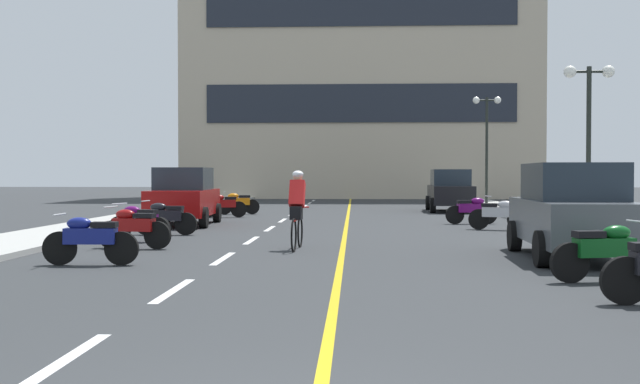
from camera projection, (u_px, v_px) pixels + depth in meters
ground_plane at (339, 222)px, 25.41m from camera, size 140.00×140.00×0.00m
curb_left at (150, 215)px, 28.73m from camera, size 2.40×72.00×0.12m
curb_right at (536, 216)px, 28.08m from camera, size 2.40×72.00×0.12m
lane_dash_0 at (63, 361)px, 6.53m from camera, size 0.14×2.20×0.01m
lane_dash_1 at (173, 290)px, 10.52m from camera, size 0.14×2.20×0.01m
lane_dash_2 at (223, 258)px, 14.52m from camera, size 0.14×2.20×0.01m
lane_dash_3 at (252, 240)px, 18.51m from camera, size 0.14×2.20×0.01m
lane_dash_4 at (270, 229)px, 22.51m from camera, size 0.14×2.20×0.01m
lane_dash_5 at (283, 220)px, 26.50m from camera, size 0.14×2.20×0.01m
lane_dash_6 at (292, 214)px, 30.50m from camera, size 0.14×2.20×0.01m
lane_dash_7 at (299, 210)px, 34.49m from camera, size 0.14×2.20×0.01m
lane_dash_8 at (305, 206)px, 38.49m from camera, size 0.14×2.20×0.01m
lane_dash_9 at (310, 203)px, 42.48m from camera, size 0.14×2.20×0.01m
lane_dash_10 at (313, 201)px, 46.48m from camera, size 0.14×2.20×0.01m
lane_dash_11 at (317, 198)px, 50.47m from camera, size 0.14×2.20×0.01m
centre_line_yellow at (348, 217)px, 28.40m from camera, size 0.12×66.00×0.01m
office_building at (360, 50)px, 53.32m from camera, size 23.83×8.57×20.67m
street_lamp_mid at (589, 107)px, 22.12m from camera, size 1.46×0.36×4.65m
street_lamp_far at (487, 126)px, 39.38m from camera, size 1.46×0.36×5.50m
parked_car_near at (573, 211)px, 14.46m from camera, size 2.05×4.26×1.82m
parked_car_mid at (184, 196)px, 24.07m from camera, size 2.05×4.26×1.82m
parked_car_far at (450, 190)px, 32.88m from camera, size 2.02×4.25×1.82m
motorcycle_2 at (605, 250)px, 11.34m from camera, size 1.68×0.65×0.92m
motorcycle_3 at (90, 239)px, 13.44m from camera, size 1.70×0.60×0.92m
motorcycle_4 at (133, 227)px, 16.44m from camera, size 1.69×0.61×0.92m
motorcycle_5 at (139, 222)px, 18.16m from camera, size 1.65×0.76×0.92m
motorcycle_6 at (165, 217)px, 20.16m from camera, size 1.70×0.60×0.92m
motorcycle_7 at (499, 214)px, 21.93m from camera, size 1.66×0.74×0.92m
motorcycle_8 at (472, 209)px, 24.60m from camera, size 1.70×0.60×0.92m
motorcycle_9 at (223, 205)px, 28.32m from camera, size 1.69×0.60×0.92m
motorcycle_10 at (238, 203)px, 30.48m from camera, size 1.68×0.67×0.92m
cyclist_rider at (297, 208)px, 16.27m from camera, size 0.42×1.77×1.71m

